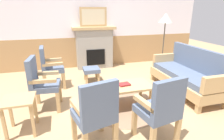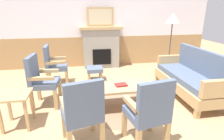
% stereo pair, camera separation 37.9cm
% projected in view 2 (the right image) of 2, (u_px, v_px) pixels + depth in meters
% --- Properties ---
extents(ground_plane, '(14.00, 14.00, 0.00)m').
position_uv_depth(ground_plane, '(115.00, 101.00, 3.64)').
color(ground_plane, tan).
extents(wall_back, '(7.20, 0.14, 2.70)m').
position_uv_depth(wall_back, '(100.00, 25.00, 5.65)').
color(wall_back, white).
rests_on(wall_back, ground_plane).
extents(fireplace, '(1.30, 0.44, 1.28)m').
position_uv_depth(fireplace, '(101.00, 47.00, 5.63)').
color(fireplace, gray).
rests_on(fireplace, ground_plane).
extents(framed_picture, '(0.80, 0.04, 0.56)m').
position_uv_depth(framed_picture, '(100.00, 17.00, 5.34)').
color(framed_picture, tan).
rests_on(framed_picture, fireplace).
extents(couch, '(0.70, 1.80, 0.98)m').
position_uv_depth(couch, '(190.00, 78.00, 3.79)').
color(couch, tan).
rests_on(couch, ground_plane).
extents(coffee_table, '(0.96, 0.56, 0.44)m').
position_uv_depth(coffee_table, '(122.00, 88.00, 3.31)').
color(coffee_table, tan).
rests_on(coffee_table, ground_plane).
extents(round_rug, '(1.44, 1.44, 0.01)m').
position_uv_depth(round_rug, '(122.00, 107.00, 3.43)').
color(round_rug, '#896B51').
rests_on(round_rug, ground_plane).
extents(book_on_table, '(0.23, 0.18, 0.03)m').
position_uv_depth(book_on_table, '(121.00, 85.00, 3.29)').
color(book_on_table, maroon).
rests_on(book_on_table, coffee_table).
extents(footstool, '(0.40, 0.40, 0.36)m').
position_uv_depth(footstool, '(95.00, 70.00, 4.62)').
color(footstool, tan).
rests_on(footstool, ground_plane).
extents(armchair_near_fireplace, '(0.51, 0.51, 0.98)m').
position_uv_depth(armchair_near_fireplace, '(53.00, 64.00, 4.28)').
color(armchair_near_fireplace, tan).
rests_on(armchair_near_fireplace, ground_plane).
extents(armchair_by_window_left, '(0.52, 0.52, 0.98)m').
position_uv_depth(armchair_by_window_left, '(41.00, 79.00, 3.35)').
color(armchair_by_window_left, tan).
rests_on(armchair_by_window_left, ground_plane).
extents(armchair_front_left, '(0.58, 0.58, 0.98)m').
position_uv_depth(armchair_front_left, '(83.00, 110.00, 2.29)').
color(armchair_front_left, tan).
rests_on(armchair_front_left, ground_plane).
extents(armchair_front_center, '(0.56, 0.56, 0.98)m').
position_uv_depth(armchair_front_center, '(149.00, 110.00, 2.29)').
color(armchair_front_center, tan).
rests_on(armchair_front_center, ground_plane).
extents(side_table, '(0.44, 0.44, 0.55)m').
position_uv_depth(side_table, '(16.00, 101.00, 2.74)').
color(side_table, tan).
rests_on(side_table, ground_plane).
extents(floor_lamp_by_couch, '(0.36, 0.36, 1.68)m').
position_uv_depth(floor_lamp_by_couch, '(172.00, 22.00, 4.71)').
color(floor_lamp_by_couch, '#332D28').
rests_on(floor_lamp_by_couch, ground_plane).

